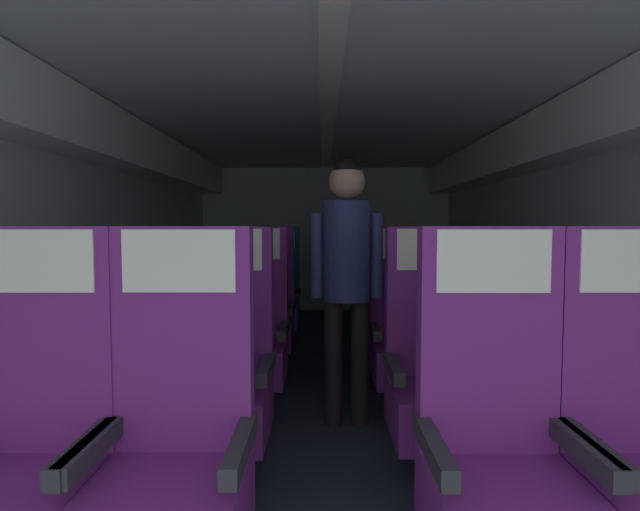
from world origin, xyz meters
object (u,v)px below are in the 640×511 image
at_px(seat_e_right_aisle, 423,299).
at_px(seat_e_left_window, 230,298).
at_px(seat_c_left_window, 182,336).
at_px(seat_a_right_window, 499,456).
at_px(seat_d_left_window, 210,313).
at_px(seat_d_right_window, 389,313).
at_px(seat_a_left_window, 28,455).
at_px(seat_a_left_aisle, 174,455).
at_px(seat_c_right_aisle, 477,336).
at_px(seat_d_right_aisle, 446,313).
at_px(seat_b_left_aisle, 222,375).
at_px(seat_b_left_window, 128,375).
at_px(seat_b_right_aisle, 535,376).
at_px(flight_attendant, 347,262).
at_px(seat_c_right_window, 407,336).
at_px(seat_d_left_aisle, 266,313).
at_px(seat_e_left_aisle, 276,298).
at_px(seat_b_right_window, 437,375).
at_px(seat_c_left_aisle, 251,336).
at_px(seat_e_right_window, 378,298).

bearing_deg(seat_e_right_aisle, seat_e_left_window, 179.61).
bearing_deg(seat_c_left_window, seat_a_right_window, -48.58).
xyz_separation_m(seat_d_left_window, seat_d_right_window, (1.45, 0.02, 0.00)).
xyz_separation_m(seat_a_left_window, seat_c_left_window, (-0.00, 1.64, 0.00)).
height_order(seat_a_left_aisle, seat_e_left_window, same).
xyz_separation_m(seat_c_right_aisle, seat_d_right_aisle, (0.01, 0.83, 0.00)).
height_order(seat_b_left_aisle, seat_e_right_aisle, same).
distance_m(seat_b_left_window, seat_b_right_aisle, 1.91).
bearing_deg(flight_attendant, seat_c_right_window, -157.22).
distance_m(seat_b_left_aisle, seat_d_right_aisle, 2.22).
height_order(seat_b_right_aisle, seat_d_left_aisle, same).
relative_size(seat_c_left_window, flight_attendant, 0.75).
xyz_separation_m(seat_c_left_window, seat_d_right_aisle, (1.91, 0.83, 0.00)).
xyz_separation_m(seat_c_left_window, seat_e_left_window, (-0.01, 1.66, 0.00)).
bearing_deg(seat_c_right_window, seat_a_right_window, -90.09).
distance_m(seat_a_left_aisle, seat_e_right_aisle, 3.58).
bearing_deg(seat_c_right_aisle, seat_d_right_aisle, 89.04).
xyz_separation_m(seat_d_left_window, seat_e_left_aisle, (0.45, 0.84, 0.00)).
bearing_deg(seat_e_left_window, seat_b_right_window, -59.63).
bearing_deg(seat_a_left_aisle, seat_c_left_window, 105.35).
height_order(seat_a_left_aisle, seat_a_right_window, same).
distance_m(seat_d_right_aisle, seat_d_right_window, 0.46).
distance_m(seat_a_left_aisle, flight_attendant, 1.64).
relative_size(seat_d_right_aisle, seat_e_left_window, 1.00).
height_order(seat_b_left_window, seat_e_left_window, same).
xyz_separation_m(seat_b_left_aisle, seat_d_left_aisle, (0.01, 1.67, 0.00)).
bearing_deg(seat_d_left_aisle, seat_a_left_window, -100.03).
bearing_deg(seat_c_left_aisle, seat_c_right_aisle, 0.06).
bearing_deg(seat_c_right_aisle, seat_b_right_aisle, -89.52).
distance_m(seat_d_right_aisle, seat_e_left_window, 2.08).
bearing_deg(seat_b_right_aisle, seat_b_right_window, 178.19).
distance_m(seat_c_right_aisle, seat_e_right_aisle, 1.64).
height_order(seat_b_left_window, seat_d_right_aisle, same).
xyz_separation_m(seat_b_left_aisle, seat_b_right_window, (1.01, 0.02, 0.00)).
bearing_deg(seat_d_right_aisle, seat_c_right_window, -118.98).
distance_m(seat_b_right_window, seat_d_left_aisle, 1.94).
distance_m(seat_b_right_window, seat_d_right_window, 1.65).
bearing_deg(seat_b_right_window, seat_e_right_aisle, 79.66).
distance_m(seat_b_right_window, seat_e_left_aisle, 2.67).
xyz_separation_m(seat_c_left_aisle, seat_e_right_window, (1.00, 1.67, 0.00)).
xyz_separation_m(seat_d_left_window, seat_d_right_aisle, (1.91, 0.01, 0.00)).
xyz_separation_m(seat_a_left_aisle, seat_b_right_window, (1.00, 0.81, 0.00)).
xyz_separation_m(seat_b_left_window, seat_c_right_aisle, (1.91, 0.82, 0.00)).
height_order(seat_b_right_window, seat_c_left_aisle, same).
xyz_separation_m(seat_b_right_window, seat_d_left_aisle, (-1.00, 1.66, 0.00)).
xyz_separation_m(seat_a_left_window, seat_e_left_window, (-0.01, 3.29, 0.00)).
relative_size(seat_a_left_aisle, seat_b_left_window, 1.00).
distance_m(seat_a_left_window, seat_d_left_window, 2.45).
relative_size(seat_c_left_aisle, flight_attendant, 0.75).
xyz_separation_m(seat_e_right_aisle, flight_attendant, (-0.84, -1.82, 0.49)).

